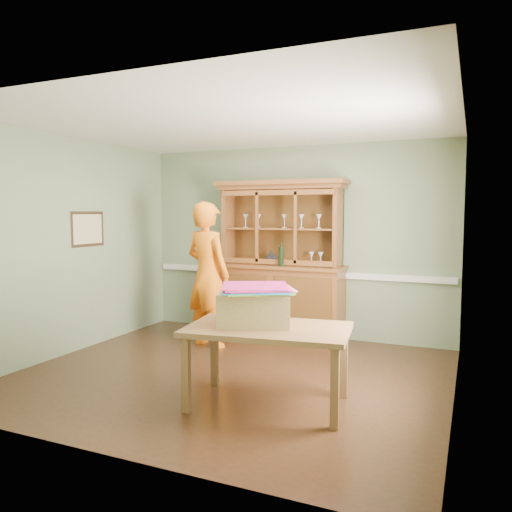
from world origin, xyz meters
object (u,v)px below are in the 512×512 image
at_px(china_hutch, 279,283).
at_px(person, 208,275).
at_px(cardboard_box, 255,308).
at_px(dining_table, 268,336).

xyz_separation_m(china_hutch, person, (-0.70, -0.81, 0.18)).
bearing_deg(person, china_hutch, -114.51).
bearing_deg(cardboard_box, china_hutch, 105.62).
distance_m(dining_table, cardboard_box, 0.29).
distance_m(cardboard_box, person, 2.04).
xyz_separation_m(china_hutch, cardboard_box, (0.65, -2.33, 0.11)).
relative_size(china_hutch, dining_table, 1.41).
distance_m(china_hutch, person, 1.08).
height_order(dining_table, person, person).
bearing_deg(cardboard_box, dining_table, -20.98).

